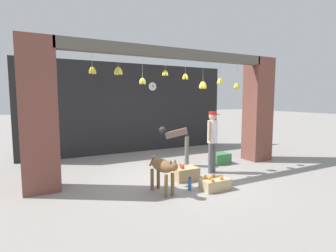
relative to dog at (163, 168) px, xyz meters
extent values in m
plane|color=gray|center=(0.87, 0.99, -0.52)|extent=(60.00, 60.00, 0.00)
cube|color=#232326|center=(0.87, 4.18, 1.03)|extent=(7.33, 0.12, 3.09)
cube|color=brown|center=(-2.14, 1.29, 1.03)|extent=(0.70, 0.60, 3.09)
cube|color=brown|center=(3.89, 1.29, 1.03)|extent=(0.70, 0.60, 3.09)
cube|color=#5B564C|center=(0.87, 1.11, 2.45)|extent=(5.43, 0.24, 0.24)
cylinder|color=#B2AD99|center=(-1.08, 1.16, 2.18)|extent=(0.01, 0.01, 0.30)
ellipsoid|color=yellow|center=(-1.04, 1.16, 1.96)|extent=(0.11, 0.06, 0.17)
ellipsoid|color=yellow|center=(-1.07, 1.20, 1.96)|extent=(0.08, 0.11, 0.17)
ellipsoid|color=yellow|center=(-1.12, 1.19, 1.96)|extent=(0.10, 0.09, 0.17)
ellipsoid|color=yellow|center=(-1.12, 1.14, 1.96)|extent=(0.10, 0.09, 0.17)
ellipsoid|color=yellow|center=(-1.07, 1.12, 1.96)|extent=(0.08, 0.11, 0.17)
cylinder|color=#B2AD99|center=(-0.55, 1.07, 2.19)|extent=(0.01, 0.01, 0.28)
ellipsoid|color=yellow|center=(-0.50, 1.07, 1.97)|extent=(0.13, 0.07, 0.19)
ellipsoid|color=yellow|center=(-0.55, 1.12, 1.97)|extent=(0.07, 0.13, 0.19)
ellipsoid|color=yellow|center=(-0.60, 1.07, 1.97)|extent=(0.13, 0.07, 0.19)
ellipsoid|color=yellow|center=(-0.55, 1.02, 1.97)|extent=(0.07, 0.13, 0.19)
cylinder|color=#B2AD99|center=(0.04, 1.14, 2.09)|extent=(0.01, 0.01, 0.49)
ellipsoid|color=gold|center=(0.08, 1.14, 1.77)|extent=(0.11, 0.06, 0.17)
ellipsoid|color=gold|center=(0.05, 1.18, 1.77)|extent=(0.08, 0.11, 0.17)
ellipsoid|color=gold|center=(0.01, 1.16, 1.77)|extent=(0.10, 0.09, 0.17)
ellipsoid|color=gold|center=(0.01, 1.12, 1.77)|extent=(0.10, 0.09, 0.17)
ellipsoid|color=gold|center=(0.05, 1.10, 1.77)|extent=(0.08, 0.11, 0.17)
cylinder|color=#B2AD99|center=(0.59, 1.07, 2.19)|extent=(0.01, 0.01, 0.29)
ellipsoid|color=yellow|center=(0.63, 1.07, 1.97)|extent=(0.10, 0.05, 0.15)
ellipsoid|color=yellow|center=(0.61, 1.10, 1.97)|extent=(0.07, 0.10, 0.16)
ellipsoid|color=yellow|center=(0.56, 1.09, 1.97)|extent=(0.09, 0.08, 0.16)
ellipsoid|color=yellow|center=(0.56, 1.04, 1.97)|extent=(0.09, 0.08, 0.16)
ellipsoid|color=yellow|center=(0.61, 1.03, 1.97)|extent=(0.07, 0.10, 0.16)
cylinder|color=#B2AD99|center=(1.15, 1.06, 2.16)|extent=(0.01, 0.01, 0.36)
ellipsoid|color=yellow|center=(1.19, 1.06, 1.91)|extent=(0.11, 0.06, 0.16)
ellipsoid|color=yellow|center=(1.15, 1.11, 1.91)|extent=(0.06, 0.11, 0.16)
ellipsoid|color=yellow|center=(1.11, 1.06, 1.91)|extent=(0.11, 0.06, 0.16)
ellipsoid|color=yellow|center=(1.15, 1.02, 1.91)|extent=(0.06, 0.11, 0.16)
cylinder|color=#B2AD99|center=(1.71, 1.11, 2.07)|extent=(0.01, 0.01, 0.53)
ellipsoid|color=yellow|center=(1.76, 1.11, 1.71)|extent=(0.14, 0.07, 0.21)
ellipsoid|color=yellow|center=(1.74, 1.15, 1.71)|extent=(0.12, 0.12, 0.22)
ellipsoid|color=yellow|center=(1.70, 1.16, 1.71)|extent=(0.09, 0.13, 0.21)
ellipsoid|color=yellow|center=(1.66, 1.13, 1.71)|extent=(0.13, 0.10, 0.22)
ellipsoid|color=yellow|center=(1.66, 1.09, 1.71)|extent=(0.13, 0.10, 0.22)
ellipsoid|color=yellow|center=(1.70, 1.06, 1.71)|extent=(0.09, 0.13, 0.21)
ellipsoid|color=yellow|center=(1.74, 1.07, 1.71)|extent=(0.12, 0.12, 0.22)
cylinder|color=#B2AD99|center=(2.26, 1.09, 2.12)|extent=(0.01, 0.01, 0.43)
ellipsoid|color=gold|center=(2.31, 1.09, 1.83)|extent=(0.12, 0.07, 0.19)
ellipsoid|color=gold|center=(2.27, 1.14, 1.83)|extent=(0.09, 0.12, 0.19)
ellipsoid|color=gold|center=(2.22, 1.12, 1.83)|extent=(0.11, 0.10, 0.20)
ellipsoid|color=gold|center=(2.22, 1.07, 1.83)|extent=(0.11, 0.10, 0.20)
ellipsoid|color=gold|center=(2.27, 1.05, 1.83)|extent=(0.09, 0.12, 0.19)
cylinder|color=#B2AD99|center=(2.87, 1.12, 2.07)|extent=(0.01, 0.01, 0.54)
ellipsoid|color=yellow|center=(2.91, 1.12, 1.72)|extent=(0.12, 0.06, 0.18)
ellipsoid|color=yellow|center=(2.89, 1.15, 1.72)|extent=(0.10, 0.11, 0.19)
ellipsoid|color=yellow|center=(2.86, 1.16, 1.72)|extent=(0.08, 0.12, 0.18)
ellipsoid|color=yellow|center=(2.83, 1.14, 1.72)|extent=(0.11, 0.09, 0.19)
ellipsoid|color=yellow|center=(2.83, 1.10, 1.72)|extent=(0.11, 0.09, 0.19)
ellipsoid|color=yellow|center=(2.86, 1.08, 1.72)|extent=(0.08, 0.12, 0.18)
ellipsoid|color=yellow|center=(2.89, 1.09, 1.72)|extent=(0.10, 0.11, 0.19)
ellipsoid|color=brown|center=(-0.01, 0.04, 0.04)|extent=(0.36, 0.68, 0.26)
cylinder|color=brown|center=(0.11, -0.19, -0.30)|extent=(0.07, 0.07, 0.44)
cylinder|color=brown|center=(-0.04, -0.21, -0.30)|extent=(0.07, 0.07, 0.44)
cylinder|color=brown|center=(0.03, 0.29, -0.30)|extent=(0.07, 0.07, 0.44)
cylinder|color=brown|center=(-0.12, 0.27, -0.30)|extent=(0.07, 0.07, 0.44)
ellipsoid|color=brown|center=(0.05, -0.31, 0.10)|extent=(0.20, 0.26, 0.18)
cone|color=brown|center=(0.10, -0.30, 0.19)|extent=(0.06, 0.06, 0.07)
cone|color=brown|center=(0.00, -0.32, 0.19)|extent=(0.06, 0.06, 0.07)
cylinder|color=brown|center=(-0.06, 0.39, 0.07)|extent=(0.07, 0.21, 0.26)
cylinder|color=#56565B|center=(1.83, 0.76, -0.13)|extent=(0.11, 0.11, 0.77)
cylinder|color=#56565B|center=(1.69, 0.72, -0.13)|extent=(0.11, 0.11, 0.77)
cube|color=white|center=(1.76, 0.74, 0.54)|extent=(0.24, 0.22, 0.58)
cylinder|color=tan|center=(1.89, 0.78, 0.57)|extent=(0.06, 0.06, 0.51)
cylinder|color=tan|center=(1.63, 0.69, 0.57)|extent=(0.06, 0.06, 0.51)
sphere|color=tan|center=(1.76, 0.74, 0.93)|extent=(0.20, 0.20, 0.20)
cylinder|color=red|center=(1.76, 0.74, 1.01)|extent=(0.20, 0.20, 0.07)
cube|color=red|center=(1.79, 0.64, 0.98)|extent=(0.19, 0.16, 0.01)
cylinder|color=#6B665B|center=(1.48, 1.52, -0.09)|extent=(0.11, 0.11, 0.85)
cylinder|color=#6B665B|center=(1.56, 1.63, -0.09)|extent=(0.11, 0.11, 0.85)
cube|color=brown|center=(1.29, 1.74, 0.41)|extent=(0.64, 0.54, 0.32)
sphere|color=black|center=(0.97, 1.97, 0.49)|extent=(0.21, 0.21, 0.21)
cube|color=tan|center=(1.05, -0.30, -0.41)|extent=(0.59, 0.35, 0.22)
sphere|color=orange|center=(0.92, -0.17, -0.26)|extent=(0.07, 0.07, 0.07)
sphere|color=orange|center=(0.91, -0.23, -0.26)|extent=(0.07, 0.07, 0.07)
sphere|color=orange|center=(1.11, -0.20, -0.26)|extent=(0.07, 0.07, 0.07)
sphere|color=orange|center=(0.89, -0.44, -0.26)|extent=(0.07, 0.07, 0.07)
sphere|color=orange|center=(1.15, -0.39, -0.26)|extent=(0.07, 0.07, 0.07)
sphere|color=orange|center=(0.93, -0.28, -0.26)|extent=(0.07, 0.07, 0.07)
cube|color=tan|center=(0.85, 0.55, -0.37)|extent=(0.57, 0.40, 0.29)
sphere|color=red|center=(0.76, 0.59, -0.20)|extent=(0.07, 0.07, 0.07)
sphere|color=red|center=(0.81, 0.69, -0.20)|extent=(0.07, 0.07, 0.07)
sphere|color=red|center=(0.80, 0.61, -0.20)|extent=(0.07, 0.07, 0.07)
sphere|color=#99B238|center=(0.84, 0.67, -0.20)|extent=(0.07, 0.07, 0.07)
sphere|color=red|center=(0.74, 0.49, -0.20)|extent=(0.07, 0.07, 0.07)
cube|color=#387A42|center=(2.54, 1.39, -0.37)|extent=(0.53, 0.41, 0.30)
cylinder|color=#2D60AD|center=(0.56, -0.11, -0.39)|extent=(0.07, 0.07, 0.26)
cylinder|color=black|center=(0.56, -0.11, -0.25)|extent=(0.04, 0.04, 0.03)
cylinder|color=black|center=(1.62, 4.11, 1.80)|extent=(0.31, 0.01, 0.31)
cylinder|color=white|center=(1.62, 4.10, 1.80)|extent=(0.30, 0.02, 0.30)
cube|color=black|center=(1.62, 4.09, 1.83)|extent=(0.01, 0.01, 0.08)
cube|color=black|center=(1.67, 4.09, 1.80)|extent=(0.11, 0.01, 0.01)
camera|label=1|loc=(-2.27, -4.54, 1.37)|focal=28.00mm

